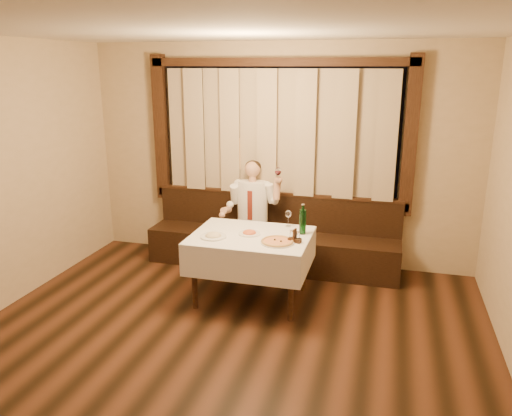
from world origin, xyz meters
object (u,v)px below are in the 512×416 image
(dining_table, at_px, (251,244))
(seated_man, at_px, (251,206))
(cruet_caddy, at_px, (295,237))
(pasta_cream, at_px, (213,234))
(green_bottle, at_px, (303,221))
(pasta_red, at_px, (249,231))
(banquette, at_px, (273,242))
(pizza, at_px, (277,242))

(dining_table, height_order, seated_man, seated_man)
(cruet_caddy, distance_m, seated_man, 1.29)
(pasta_cream, distance_m, green_bottle, 0.97)
(dining_table, relative_size, pasta_red, 5.34)
(banquette, xyz_separation_m, pasta_red, (-0.02, -1.01, 0.48))
(banquette, height_order, pasta_red, banquette)
(pasta_red, height_order, green_bottle, green_bottle)
(seated_man, bearing_deg, pasta_cream, -95.28)
(banquette, distance_m, pasta_red, 1.12)
(banquette, bearing_deg, pasta_red, -91.25)
(green_bottle, bearing_deg, seated_man, 136.03)
(banquette, xyz_separation_m, cruet_caddy, (0.50, -1.13, 0.50))
(pasta_red, bearing_deg, green_bottle, 16.49)
(cruet_caddy, xyz_separation_m, seated_man, (-0.76, 1.04, -0.01))
(dining_table, height_order, cruet_caddy, cruet_caddy)
(pasta_cream, bearing_deg, green_bottle, 22.14)
(banquette, relative_size, cruet_caddy, 22.34)
(green_bottle, xyz_separation_m, cruet_caddy, (-0.03, -0.28, -0.09))
(pasta_red, height_order, pasta_cream, pasta_cream)
(green_bottle, bearing_deg, dining_table, -161.66)
(pasta_cream, height_order, seated_man, seated_man)
(dining_table, height_order, pasta_red, pasta_red)
(green_bottle, height_order, cruet_caddy, green_bottle)
(dining_table, height_order, green_bottle, green_bottle)
(pizza, bearing_deg, green_bottle, 60.90)
(pasta_red, bearing_deg, pizza, -28.57)
(pizza, bearing_deg, seated_man, 117.91)
(dining_table, bearing_deg, pasta_cream, -152.68)
(green_bottle, bearing_deg, pasta_red, -163.51)
(pasta_red, xyz_separation_m, pasta_cream, (-0.34, -0.20, 0.01))
(seated_man, bearing_deg, pizza, -62.09)
(pasta_cream, distance_m, seated_man, 1.13)
(banquette, xyz_separation_m, dining_table, (0.00, -1.02, 0.34))
(banquette, height_order, pasta_cream, banquette)
(pizza, xyz_separation_m, cruet_caddy, (0.17, 0.07, 0.03))
(pizza, height_order, pasta_cream, pasta_cream)
(pizza, bearing_deg, dining_table, 151.45)
(dining_table, bearing_deg, green_bottle, 18.34)
(green_bottle, relative_size, seated_man, 0.24)
(pizza, height_order, seated_man, seated_man)
(pasta_red, bearing_deg, dining_table, -28.92)
(green_bottle, distance_m, cruet_caddy, 0.30)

